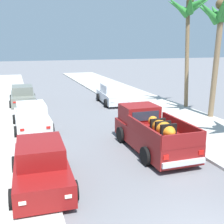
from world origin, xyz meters
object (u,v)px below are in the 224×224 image
Objects in this scene: car_right_near at (23,96)px; car_left_mid at (32,118)px; palm_tree_left_back at (188,13)px; palm_tree_right_fore at (218,21)px; car_right_mid at (113,95)px; car_right_far at (41,165)px; pickup_truck at (151,132)px.

car_right_near is 1.00× the size of car_left_mid.
car_right_near is at bearing 157.41° from palm_tree_left_back.
palm_tree_left_back is at bearing 87.85° from palm_tree_right_fore.
car_right_mid is at bearing -13.82° from car_right_near.
palm_tree_right_fore is (11.34, 5.75, 5.39)m from car_right_far.
car_right_far is 0.53× the size of palm_tree_left_back.
palm_tree_right_fore is at bearing -36.06° from car_right_near.
pickup_truck is 7.04m from car_left_mid.
palm_tree_left_back is (11.47, 9.28, 6.16)m from car_right_far.
car_right_near is at bearing 166.18° from car_right_mid.
palm_tree_right_fore is at bearing -5.67° from car_left_mid.
car_right_near is at bearing 91.90° from car_left_mid.
car_left_mid is 13.15m from palm_tree_left_back.
car_right_far is (-6.82, -12.39, 0.00)m from car_right_mid.
car_left_mid is 8.69m from car_right_mid.
palm_tree_left_back reaches higher than car_left_mid.
palm_tree_right_fore is at bearing 26.89° from car_right_far.
car_right_mid is 8.33m from palm_tree_left_back.
palm_tree_right_fore is at bearing 31.66° from pickup_truck.
car_right_mid is at bearing 80.82° from pickup_truck.
car_left_mid is (-5.01, 4.95, -0.10)m from pickup_truck.
car_right_mid is 0.53× the size of palm_tree_left_back.
car_right_near is 13.99m from palm_tree_left_back.
car_left_mid is at bearing -140.52° from car_right_mid.
car_right_far is at bearing -141.05° from palm_tree_left_back.
car_right_near is at bearing 113.33° from pickup_truck.
car_right_mid is (1.69, 10.47, -0.10)m from pickup_truck.
car_left_mid is at bearing -88.10° from car_right_near.
car_right_far is 0.58× the size of palm_tree_right_fore.
car_left_mid is 6.87m from car_right_far.
car_right_near is 0.53× the size of palm_tree_left_back.
palm_tree_left_back is (11.60, -4.82, 6.16)m from car_right_near.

